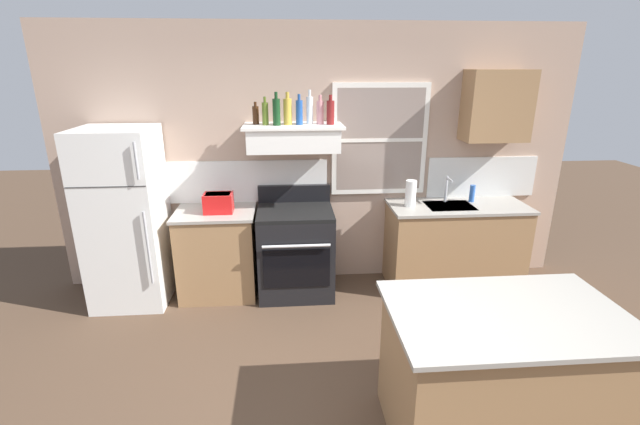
{
  "coord_description": "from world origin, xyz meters",
  "views": [
    {
      "loc": [
        -0.33,
        -2.32,
        2.29
      ],
      "look_at": [
        -0.05,
        1.2,
        1.1
      ],
      "focal_mm": 24.62,
      "sensor_mm": 36.0,
      "label": 1
    }
  ],
  "objects_px": {
    "stove_range": "(296,251)",
    "kitchen_island": "(499,375)",
    "toaster": "(219,203)",
    "bottle_red_label_wine": "(330,112)",
    "bottle_blue_liqueur": "(299,112)",
    "paper_towel_roll": "(411,193)",
    "refrigerator": "(126,218)",
    "bottle_dark_green_wine": "(276,111)",
    "bottle_olive_oil_square": "(265,113)",
    "dish_soap_bottle": "(472,193)",
    "bottle_clear_tall": "(310,110)",
    "bottle_rose_pink": "(320,112)",
    "bottle_brown_stout": "(256,115)",
    "bottle_champagne_gold_foil": "(288,111)"
  },
  "relations": [
    {
      "from": "bottle_champagne_gold_foil",
      "to": "bottle_red_label_wine",
      "type": "relative_size",
      "value": 1.09
    },
    {
      "from": "bottle_blue_liqueur",
      "to": "paper_towel_roll",
      "type": "height_order",
      "value": "bottle_blue_liqueur"
    },
    {
      "from": "stove_range",
      "to": "bottle_olive_oil_square",
      "type": "xyz_separation_m",
      "value": [
        -0.26,
        0.08,
        1.39
      ]
    },
    {
      "from": "bottle_blue_liqueur",
      "to": "bottle_red_label_wine",
      "type": "height_order",
      "value": "bottle_blue_liqueur"
    },
    {
      "from": "toaster",
      "to": "bottle_blue_liqueur",
      "type": "distance_m",
      "value": 1.18
    },
    {
      "from": "kitchen_island",
      "to": "bottle_champagne_gold_foil",
      "type": "bearing_deg",
      "value": 120.86
    },
    {
      "from": "bottle_olive_oil_square",
      "to": "bottle_blue_liqueur",
      "type": "distance_m",
      "value": 0.32
    },
    {
      "from": "stove_range",
      "to": "bottle_blue_liqueur",
      "type": "relative_size",
      "value": 3.81
    },
    {
      "from": "refrigerator",
      "to": "stove_range",
      "type": "distance_m",
      "value": 1.7
    },
    {
      "from": "bottle_clear_tall",
      "to": "paper_towel_roll",
      "type": "height_order",
      "value": "bottle_clear_tall"
    },
    {
      "from": "refrigerator",
      "to": "toaster",
      "type": "relative_size",
      "value": 5.88
    },
    {
      "from": "bottle_rose_pink",
      "to": "toaster",
      "type": "bearing_deg",
      "value": -173.06
    },
    {
      "from": "bottle_red_label_wine",
      "to": "dish_soap_bottle",
      "type": "distance_m",
      "value": 1.75
    },
    {
      "from": "refrigerator",
      "to": "bottle_clear_tall",
      "type": "xyz_separation_m",
      "value": [
        1.81,
        0.15,
        1.01
      ]
    },
    {
      "from": "kitchen_island",
      "to": "bottle_rose_pink",
      "type": "bearing_deg",
      "value": 113.99
    },
    {
      "from": "stove_range",
      "to": "bottle_red_label_wine",
      "type": "bearing_deg",
      "value": 11.43
    },
    {
      "from": "toaster",
      "to": "dish_soap_bottle",
      "type": "bearing_deg",
      "value": 3.22
    },
    {
      "from": "bottle_champagne_gold_foil",
      "to": "paper_towel_roll",
      "type": "relative_size",
      "value": 1.13
    },
    {
      "from": "bottle_brown_stout",
      "to": "paper_towel_roll",
      "type": "relative_size",
      "value": 0.79
    },
    {
      "from": "toaster",
      "to": "bottle_red_label_wine",
      "type": "distance_m",
      "value": 1.4
    },
    {
      "from": "bottle_clear_tall",
      "to": "dish_soap_bottle",
      "type": "bearing_deg",
      "value": 0.42
    },
    {
      "from": "stove_range",
      "to": "bottle_rose_pink",
      "type": "bearing_deg",
      "value": 23.27
    },
    {
      "from": "paper_towel_roll",
      "to": "refrigerator",
      "type": "bearing_deg",
      "value": -178.78
    },
    {
      "from": "dish_soap_bottle",
      "to": "bottle_blue_liqueur",
      "type": "bearing_deg",
      "value": -178.22
    },
    {
      "from": "bottle_clear_tall",
      "to": "kitchen_island",
      "type": "xyz_separation_m",
      "value": [
        1.05,
        -2.14,
        -1.42
      ]
    },
    {
      "from": "bottle_red_label_wine",
      "to": "bottle_rose_pink",
      "type": "bearing_deg",
      "value": 157.29
    },
    {
      "from": "paper_towel_roll",
      "to": "kitchen_island",
      "type": "height_order",
      "value": "paper_towel_roll"
    },
    {
      "from": "refrigerator",
      "to": "toaster",
      "type": "xyz_separation_m",
      "value": [
        0.9,
        0.01,
        0.14
      ]
    },
    {
      "from": "stove_range",
      "to": "bottle_blue_liqueur",
      "type": "distance_m",
      "value": 1.4
    },
    {
      "from": "refrigerator",
      "to": "kitchen_island",
      "type": "xyz_separation_m",
      "value": [
        2.86,
        -1.99,
        -0.42
      ]
    },
    {
      "from": "bottle_blue_liqueur",
      "to": "stove_range",
      "type": "bearing_deg",
      "value": -126.58
    },
    {
      "from": "bottle_rose_pink",
      "to": "bottle_red_label_wine",
      "type": "distance_m",
      "value": 0.1
    },
    {
      "from": "bottle_champagne_gold_foil",
      "to": "bottle_red_label_wine",
      "type": "height_order",
      "value": "bottle_champagne_gold_foil"
    },
    {
      "from": "bottle_champagne_gold_foil",
      "to": "paper_towel_roll",
      "type": "xyz_separation_m",
      "value": [
        1.24,
        -0.05,
        -0.83
      ]
    },
    {
      "from": "bottle_brown_stout",
      "to": "dish_soap_bottle",
      "type": "xyz_separation_m",
      "value": [
        2.24,
        -0.02,
        -0.83
      ]
    },
    {
      "from": "stove_range",
      "to": "kitchen_island",
      "type": "distance_m",
      "value": 2.35
    },
    {
      "from": "bottle_dark_green_wine",
      "to": "stove_range",
      "type": "bearing_deg",
      "value": -16.81
    },
    {
      "from": "bottle_olive_oil_square",
      "to": "bottle_champagne_gold_foil",
      "type": "bearing_deg",
      "value": 4.14
    },
    {
      "from": "bottle_olive_oil_square",
      "to": "bottle_blue_liqueur",
      "type": "xyz_separation_m",
      "value": [
        0.32,
        0.01,
        0.01
      ]
    },
    {
      "from": "dish_soap_bottle",
      "to": "bottle_rose_pink",
      "type": "bearing_deg",
      "value": -179.12
    },
    {
      "from": "refrigerator",
      "to": "paper_towel_roll",
      "type": "height_order",
      "value": "refrigerator"
    },
    {
      "from": "bottle_champagne_gold_foil",
      "to": "bottle_clear_tall",
      "type": "height_order",
      "value": "bottle_clear_tall"
    },
    {
      "from": "bottle_blue_liqueur",
      "to": "toaster",
      "type": "bearing_deg",
      "value": -173.57
    },
    {
      "from": "bottle_red_label_wine",
      "to": "bottle_brown_stout",
      "type": "bearing_deg",
      "value": 173.56
    },
    {
      "from": "dish_soap_bottle",
      "to": "bottle_dark_green_wine",
      "type": "bearing_deg",
      "value": -177.46
    },
    {
      "from": "bottle_brown_stout",
      "to": "dish_soap_bottle",
      "type": "relative_size",
      "value": 1.18
    },
    {
      "from": "stove_range",
      "to": "bottle_dark_green_wine",
      "type": "xyz_separation_m",
      "value": [
        -0.16,
        0.05,
        1.41
      ]
    },
    {
      "from": "refrigerator",
      "to": "stove_range",
      "type": "height_order",
      "value": "refrigerator"
    },
    {
      "from": "toaster",
      "to": "bottle_blue_liqueur",
      "type": "relative_size",
      "value": 1.04
    },
    {
      "from": "bottle_champagne_gold_foil",
      "to": "dish_soap_bottle",
      "type": "relative_size",
      "value": 1.69
    }
  ]
}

